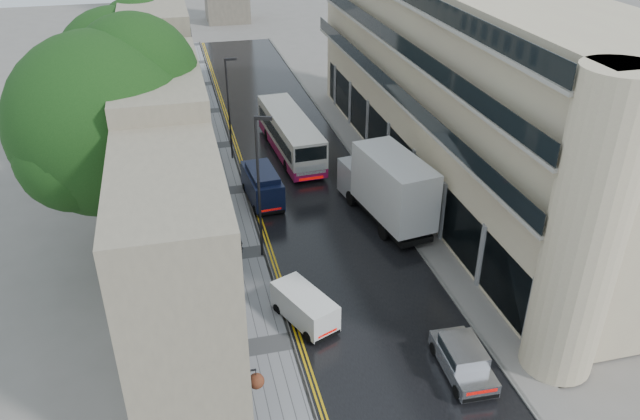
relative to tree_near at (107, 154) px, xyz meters
name	(u,v)px	position (x,y,z in m)	size (l,w,h in m)	color
road	(307,183)	(12.50, 7.50, -6.94)	(9.00, 85.00, 0.02)	black
left_sidewalk	(227,191)	(6.65, 7.50, -6.89)	(2.70, 85.00, 0.12)	gray
right_sidewalk	(378,175)	(17.90, 7.50, -6.89)	(1.80, 85.00, 0.12)	slate
old_shop_row	(163,104)	(3.05, 10.00, -0.95)	(4.50, 56.00, 12.00)	gray
modern_block	(457,86)	(22.80, 6.00, 0.05)	(8.00, 40.00, 14.00)	beige
tree_near	(107,154)	(0.00, 0.00, 0.00)	(10.56, 10.56, 13.89)	black
tree_far	(122,90)	(0.30, 13.00, -0.72)	(9.24, 9.24, 12.46)	black
cream_bus	(286,153)	(11.42, 9.73, -5.37)	(2.59, 11.41, 3.11)	silver
white_lorry	(385,205)	(15.36, -1.12, -4.54)	(2.72, 9.08, 4.77)	silver
silver_hatchback	(459,384)	(14.26, -14.31, -6.17)	(1.77, 4.05, 1.52)	#B5B5BA
white_van	(308,327)	(8.76, -9.20, -6.06)	(1.64, 3.82, 1.73)	white
navy_van	(255,197)	(8.20, 3.93, -5.68)	(1.95, 4.88, 2.49)	black
pedestrian	(238,245)	(6.39, -1.16, -5.98)	(0.62, 0.41, 1.69)	black
lamp_post_near	(259,190)	(7.80, -1.22, -2.51)	(0.97, 0.22, 8.64)	black
lamp_post_far	(229,110)	(7.74, 13.00, -2.89)	(0.88, 0.20, 7.86)	black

